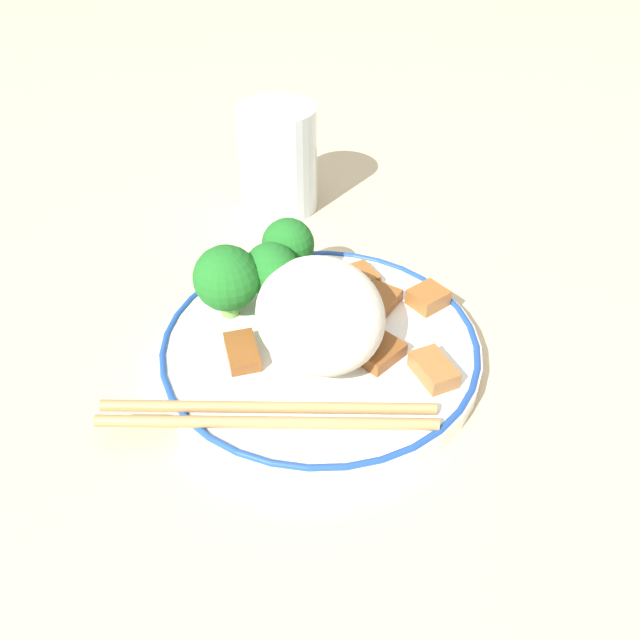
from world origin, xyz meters
name	(u,v)px	position (x,y,z in m)	size (l,w,h in m)	color
ground_plane	(320,356)	(0.00, 0.00, 0.00)	(3.00, 3.00, 0.00)	#C6B28E
plate	(320,347)	(0.00, 0.00, 0.01)	(0.24, 0.24, 0.02)	white
rice_mound	(321,313)	(0.00, 0.00, 0.04)	(0.12, 0.09, 0.06)	white
broccoli_back_left	(288,245)	(0.08, 0.02, 0.05)	(0.04, 0.04, 0.06)	#72AD4C
broccoli_back_center	(271,271)	(0.05, 0.03, 0.05)	(0.04, 0.04, 0.05)	#72AD4C
broccoli_back_right	(227,279)	(0.04, 0.07, 0.05)	(0.05, 0.05, 0.06)	#72AD4C
meat_near_front	(379,352)	(-0.02, -0.04, 0.02)	(0.04, 0.04, 0.01)	brown
meat_near_left	(356,277)	(0.07, -0.04, 0.02)	(0.04, 0.04, 0.01)	#995B28
meat_near_right	(377,301)	(0.04, -0.05, 0.02)	(0.05, 0.04, 0.01)	brown
meat_near_back	(242,352)	(-0.01, 0.06, 0.02)	(0.04, 0.03, 0.01)	brown
meat_on_rice_edge	(434,370)	(-0.05, -0.07, 0.02)	(0.04, 0.03, 0.01)	#9E6633
meat_mid_left	(428,298)	(0.03, -0.09, 0.02)	(0.03, 0.04, 0.01)	#995B28
chopsticks	(267,415)	(-0.07, 0.04, 0.02)	(0.05, 0.22, 0.01)	#AD8451
drinking_glass	(278,159)	(0.23, 0.01, 0.05)	(0.08, 0.08, 0.10)	silver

